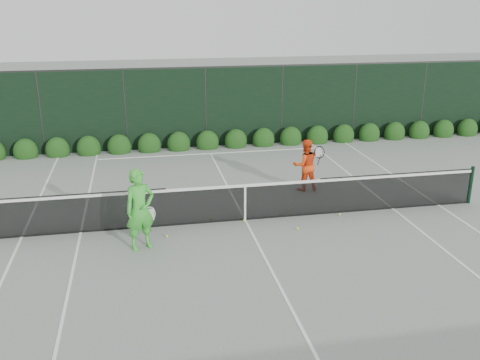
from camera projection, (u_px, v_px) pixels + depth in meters
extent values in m
plane|color=gray|center=(245.00, 220.00, 13.84)|extent=(80.00, 80.00, 0.00)
cylinder|color=black|center=(471.00, 185.00, 14.83)|extent=(0.10, 0.10, 1.07)
cube|color=black|center=(75.00, 214.00, 12.91)|extent=(4.40, 0.01, 1.02)
cube|color=black|center=(245.00, 203.00, 13.69)|extent=(4.00, 0.01, 0.96)
cube|color=black|center=(397.00, 191.00, 14.44)|extent=(4.40, 0.01, 1.02)
cube|color=white|center=(245.00, 186.00, 13.54)|extent=(12.80, 0.03, 0.07)
cube|color=black|center=(245.00, 219.00, 13.83)|extent=(12.80, 0.02, 0.04)
cube|color=white|center=(245.00, 204.00, 13.69)|extent=(0.05, 0.03, 0.91)
imported|color=green|center=(140.00, 210.00, 11.99)|extent=(0.81, 0.68, 1.89)
torus|color=beige|center=(149.00, 214.00, 12.17)|extent=(0.29, 0.13, 0.30)
cylinder|color=black|center=(150.00, 224.00, 12.25)|extent=(0.10, 0.03, 0.30)
imported|color=#F74714|center=(305.00, 165.00, 15.78)|extent=(0.77, 0.61, 1.56)
torus|color=black|center=(319.00, 152.00, 15.52)|extent=(0.28, 0.15, 0.30)
cylinder|color=black|center=(319.00, 160.00, 15.60)|extent=(0.10, 0.03, 0.30)
cube|color=white|center=(22.00, 237.00, 12.84)|extent=(0.06, 23.77, 0.01)
cube|color=white|center=(438.00, 205.00, 14.84)|extent=(0.06, 23.77, 0.01)
cube|color=white|center=(81.00, 232.00, 13.09)|extent=(0.06, 23.77, 0.01)
cube|color=white|center=(392.00, 208.00, 14.59)|extent=(0.06, 23.77, 0.01)
cube|color=white|center=(194.00, 122.00, 24.89)|extent=(11.03, 0.06, 0.01)
cube|color=white|center=(210.00, 153.00, 19.79)|extent=(8.23, 0.06, 0.01)
cube|color=white|center=(245.00, 220.00, 13.84)|extent=(0.06, 12.80, 0.01)
cube|color=black|center=(206.00, 108.00, 20.33)|extent=(32.00, 0.06, 3.00)
cube|color=#262826|center=(205.00, 67.00, 19.84)|extent=(32.00, 0.06, 0.06)
cylinder|color=#262826|center=(40.00, 114.00, 19.24)|extent=(0.08, 0.08, 3.00)
cylinder|color=#262826|center=(125.00, 111.00, 19.78)|extent=(0.08, 0.08, 3.00)
cylinder|color=#262826|center=(206.00, 108.00, 20.33)|extent=(0.08, 0.08, 3.00)
cylinder|color=#262826|center=(282.00, 105.00, 20.88)|extent=(0.08, 0.08, 3.00)
cylinder|color=#262826|center=(354.00, 102.00, 21.42)|extent=(0.08, 0.08, 3.00)
cylinder|color=#262826|center=(423.00, 100.00, 21.97)|extent=(0.08, 0.08, 3.00)
ellipsoid|color=#15390F|center=(26.00, 151.00, 19.21)|extent=(0.86, 0.65, 0.94)
ellipsoid|color=#15390F|center=(58.00, 150.00, 19.41)|extent=(0.86, 0.65, 0.94)
ellipsoid|color=#15390F|center=(89.00, 148.00, 19.61)|extent=(0.86, 0.65, 0.94)
ellipsoid|color=#15390F|center=(119.00, 147.00, 19.81)|extent=(0.86, 0.65, 0.94)
ellipsoid|color=#15390F|center=(149.00, 145.00, 20.01)|extent=(0.86, 0.65, 0.94)
ellipsoid|color=#15390F|center=(179.00, 144.00, 20.21)|extent=(0.86, 0.65, 0.94)
ellipsoid|color=#15390F|center=(208.00, 142.00, 20.41)|extent=(0.86, 0.65, 0.94)
ellipsoid|color=#15390F|center=(236.00, 141.00, 20.61)|extent=(0.86, 0.65, 0.94)
ellipsoid|color=#15390F|center=(264.00, 140.00, 20.81)|extent=(0.86, 0.65, 0.94)
ellipsoid|color=#15390F|center=(291.00, 138.00, 21.01)|extent=(0.86, 0.65, 0.94)
ellipsoid|color=#15390F|center=(317.00, 137.00, 21.21)|extent=(0.86, 0.65, 0.94)
ellipsoid|color=#15390F|center=(344.00, 136.00, 21.41)|extent=(0.86, 0.65, 0.94)
ellipsoid|color=#15390F|center=(369.00, 134.00, 21.61)|extent=(0.86, 0.65, 0.94)
ellipsoid|color=#15390F|center=(394.00, 133.00, 21.81)|extent=(0.86, 0.65, 0.94)
ellipsoid|color=#15390F|center=(419.00, 132.00, 22.01)|extent=(0.86, 0.65, 0.94)
ellipsoid|color=#15390F|center=(443.00, 131.00, 22.21)|extent=(0.86, 0.65, 0.94)
ellipsoid|color=#15390F|center=(467.00, 130.00, 22.41)|extent=(0.86, 0.65, 0.94)
sphere|color=#BAEE34|center=(340.00, 214.00, 14.11)|extent=(0.07, 0.07, 0.07)
sphere|color=#BAEE34|center=(247.00, 212.00, 14.27)|extent=(0.07, 0.07, 0.07)
sphere|color=#BAEE34|center=(244.00, 221.00, 13.72)|extent=(0.07, 0.07, 0.07)
sphere|color=#BAEE34|center=(297.00, 228.00, 13.25)|extent=(0.07, 0.07, 0.07)
sphere|color=#BAEE34|center=(211.00, 219.00, 13.85)|extent=(0.07, 0.07, 0.07)
sphere|color=#BAEE34|center=(167.00, 236.00, 12.81)|extent=(0.07, 0.07, 0.07)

